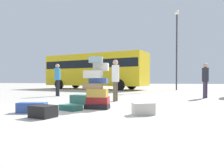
{
  "coord_description": "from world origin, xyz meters",
  "views": [
    {
      "loc": [
        2.28,
        -5.54,
        0.88
      ],
      "look_at": [
        0.29,
        2.44,
        0.71
      ],
      "focal_mm": 34.29,
      "sensor_mm": 36.0,
      "label": 1
    }
  ],
  "objects": [
    {
      "name": "suitcase_teal_foreground_near",
      "position": [
        -0.35,
        0.11,
        0.08
      ],
      "size": [
        0.7,
        0.6,
        0.16
      ],
      "primitive_type": "cube",
      "rotation": [
        0.0,
        0.0,
        -0.41
      ],
      "color": "#26594C",
      "rests_on": "ground"
    },
    {
      "name": "person_tourist_with_camera",
      "position": [
        4.12,
        5.33,
        0.99
      ],
      "size": [
        0.3,
        0.31,
        1.66
      ],
      "rotation": [
        0.0,
        0.0,
        -2.13
      ],
      "color": "#3F334C",
      "rests_on": "ground"
    },
    {
      "name": "parked_bus",
      "position": [
        -4.01,
        13.12,
        1.83
      ],
      "size": [
        10.01,
        4.82,
        3.15
      ],
      "rotation": [
        0.0,
        0.0,
        -0.25
      ],
      "color": "yellow",
      "rests_on": "ground"
    },
    {
      "name": "suitcase_tower",
      "position": [
        0.28,
        0.6,
        0.68
      ],
      "size": [
        0.76,
        0.61,
        1.56
      ],
      "color": "black",
      "rests_on": "ground"
    },
    {
      "name": "suitcase_cream_foreground_far",
      "position": [
        1.75,
        -0.17,
        0.15
      ],
      "size": [
        0.61,
        0.49,
        0.3
      ],
      "primitive_type": "cube",
      "rotation": [
        0.0,
        0.0,
        0.42
      ],
      "color": "beige",
      "rests_on": "ground"
    },
    {
      "name": "suitcase_black_left_side",
      "position": [
        -0.48,
        -1.11,
        0.14
      ],
      "size": [
        0.63,
        0.55,
        0.28
      ],
      "primitive_type": "cube",
      "rotation": [
        0.0,
        0.0,
        -0.24
      ],
      "color": "black",
      "rests_on": "ground"
    },
    {
      "name": "person_passerby_in_red",
      "position": [
        0.32,
        2.88,
        1.0
      ],
      "size": [
        0.3,
        0.34,
        1.69
      ],
      "rotation": [
        0.0,
        0.0,
        -1.68
      ],
      "color": "brown",
      "rests_on": "ground"
    },
    {
      "name": "ground_plane",
      "position": [
        0.0,
        0.0,
        0.0
      ],
      "size": [
        80.0,
        80.0,
        0.0
      ],
      "primitive_type": "plane",
      "color": "#ADA89E"
    },
    {
      "name": "person_bearded_onlooker",
      "position": [
        -3.28,
        4.77,
        1.02
      ],
      "size": [
        0.3,
        0.3,
        1.71
      ],
      "rotation": [
        0.0,
        0.0,
        -0.72
      ],
      "color": "black",
      "rests_on": "ground"
    },
    {
      "name": "suitcase_teal_right_side",
      "position": [
        -0.74,
        1.76,
        0.16
      ],
      "size": [
        0.73,
        0.53,
        0.32
      ],
      "primitive_type": "cube",
      "rotation": [
        0.0,
        0.0,
        -0.21
      ],
      "color": "#26594C",
      "rests_on": "ground"
    },
    {
      "name": "lamp_post",
      "position": [
        3.19,
        12.91,
        4.25
      ],
      "size": [
        0.36,
        0.36,
        6.58
      ],
      "color": "#333338",
      "rests_on": "ground"
    },
    {
      "name": "suitcase_navy_white_trunk",
      "position": [
        -1.16,
        -0.56,
        0.14
      ],
      "size": [
        0.81,
        0.47,
        0.27
      ],
      "primitive_type": "cube",
      "rotation": [
        0.0,
        0.0,
        0.23
      ],
      "color": "#334F99",
      "rests_on": "ground"
    }
  ]
}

